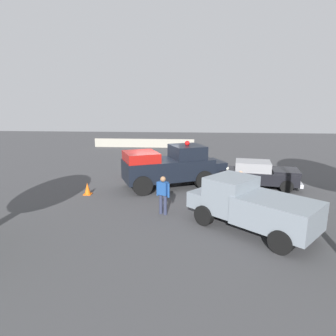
{
  "coord_description": "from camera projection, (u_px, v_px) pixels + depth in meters",
  "views": [
    {
      "loc": [
        -1.88,
        15.94,
        4.74
      ],
      "look_at": [
        -0.68,
        0.09,
        1.1
      ],
      "focal_mm": 31.12,
      "sensor_mm": 36.0,
      "label": 1
    }
  ],
  "objects": [
    {
      "name": "classic_hot_rod",
      "position": [
        259.0,
        174.0,
        16.46
      ],
      "size": [
        4.6,
        2.54,
        1.46
      ],
      "color": "black",
      "rests_on": "ground"
    },
    {
      "name": "vintage_fire_truck",
      "position": [
        172.0,
        166.0,
        16.36
      ],
      "size": [
        6.32,
        4.41,
        2.59
      ],
      "color": "black",
      "rests_on": "ground"
    },
    {
      "name": "background_fence",
      "position": [
        144.0,
        143.0,
        30.75
      ],
      "size": [
        10.58,
        0.12,
        0.9
      ],
      "color": "#A8A393",
      "rests_on": "ground"
    },
    {
      "name": "spectator_standing",
      "position": [
        163.0,
        193.0,
        12.35
      ],
      "size": [
        0.62,
        0.42,
        1.68
      ],
      "color": "#2D334C",
      "rests_on": "ground"
    },
    {
      "name": "lawn_chair_by_car",
      "position": [
        126.0,
        168.0,
        18.56
      ],
      "size": [
        0.67,
        0.67,
        1.02
      ],
      "color": "#B7BABF",
      "rests_on": "ground"
    },
    {
      "name": "traffic_cone",
      "position": [
        87.0,
        189.0,
        15.15
      ],
      "size": [
        0.4,
        0.4,
        0.64
      ],
      "color": "orange",
      "rests_on": "ground"
    },
    {
      "name": "spectator_seated",
      "position": [
        239.0,
        182.0,
        15.01
      ],
      "size": [
        0.64,
        0.64,
        1.29
      ],
      "color": "#383842",
      "rests_on": "ground"
    },
    {
      "name": "parked_pickup",
      "position": [
        251.0,
        205.0,
        10.82
      ],
      "size": [
        4.8,
        4.51,
        1.9
      ],
      "color": "black",
      "rests_on": "ground"
    },
    {
      "name": "lawn_chair_near_truck",
      "position": [
        241.0,
        184.0,
        14.94
      ],
      "size": [
        0.69,
        0.69,
        1.02
      ],
      "color": "#B7BABF",
      "rests_on": "ground"
    },
    {
      "name": "ground_plane",
      "position": [
        156.0,
        186.0,
        16.69
      ],
      "size": [
        60.0,
        60.0,
        0.0
      ],
      "primitive_type": "plane",
      "color": "#424244"
    }
  ]
}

